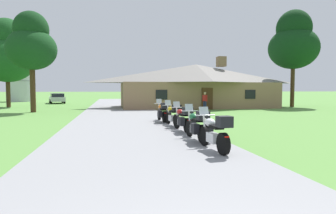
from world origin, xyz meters
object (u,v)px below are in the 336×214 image
Objects in this scene: motorcycle_white_nearest_to_camera at (215,133)px; tree_left_near at (32,44)px; motorcycle_green_second_in_row at (198,126)px; metal_silo_distant at (20,78)px; motorcycle_orange_farthest_in_row at (163,112)px; tree_right_of_lodge at (294,42)px; bystander_red_shirt_near_lodge at (205,100)px; motorcycle_yellow_fourth_in_row at (173,115)px; motorcycle_red_third_in_row at (184,119)px; parked_silver_suv_far_left at (57,98)px; tree_left_far at (7,53)px.

tree_left_near reaches higher than motorcycle_white_nearest_to_camera.
motorcycle_green_second_in_row is 44.62m from metal_silo_distant.
tree_left_near is (-9.46, 9.77, 5.16)m from motorcycle_orange_farthest_in_row.
motorcycle_green_second_in_row is 26.24m from tree_right_of_lodge.
metal_silo_distant is at bearing 147.68° from tree_right_of_lodge.
bystander_red_shirt_near_lodge reaches higher than motorcycle_orange_farthest_in_row.
metal_silo_distant reaches higher than motorcycle_white_nearest_to_camera.
motorcycle_yellow_fourth_in_row is 1.00× the size of motorcycle_orange_farthest_in_row.
bystander_red_shirt_near_lodge is at bearing 67.65° from motorcycle_green_second_in_row.
motorcycle_yellow_fourth_in_row is (-0.04, 2.09, 0.01)m from motorcycle_red_third_in_row.
motorcycle_orange_farthest_in_row is at bearing 90.28° from motorcycle_yellow_fourth_in_row.
tree_right_of_lodge is (16.77, 14.58, 6.53)m from motorcycle_yellow_fourth_in_row.
bystander_red_shirt_near_lodge is (5.33, 13.14, 0.34)m from motorcycle_red_third_in_row.
bystander_red_shirt_near_lodge is at bearing -162.79° from tree_right_of_lodge.
motorcycle_white_nearest_to_camera is at bearing -128.77° from tree_right_of_lodge.
motorcycle_white_nearest_to_camera is 18.22m from bystander_red_shirt_near_lodge.
tree_left_near is (-26.43, -2.86, -1.38)m from tree_right_of_lodge.
motorcycle_green_second_in_row is 16.46m from bystander_red_shirt_near_lodge.
motorcycle_red_third_in_row is 1.00× the size of motorcycle_yellow_fourth_in_row.
motorcycle_orange_farthest_in_row is 22.14m from tree_right_of_lodge.
parked_silver_suv_far_left is (-27.35, 13.55, -6.37)m from tree_right_of_lodge.
motorcycle_orange_farthest_in_row is at bearing -143.32° from tree_right_of_lodge.
motorcycle_yellow_fourth_in_row is 0.42× the size of parked_silver_suv_far_left.
bystander_red_shirt_near_lodge is 15.80m from tree_left_near.
tree_left_far is at bearing -78.15° from metal_silo_distant.
tree_left_near is 25.99m from metal_silo_distant.
tree_right_of_lodge reaches higher than motorcycle_red_third_in_row.
bystander_red_shirt_near_lodge is at bearing 62.63° from motorcycle_red_third_in_row.
motorcycle_red_third_in_row is 17.65m from tree_left_near.
parked_silver_suv_far_left is (7.09, -8.24, -3.07)m from metal_silo_distant.
tree_left_near is at bearing 131.23° from motorcycle_orange_farthest_in_row.
motorcycle_white_nearest_to_camera is at bearing -53.14° from bystander_red_shirt_near_lodge.
motorcycle_white_nearest_to_camera is 1.00× the size of motorcycle_orange_farthest_in_row.
motorcycle_orange_farthest_in_row is (-0.16, 8.29, -0.01)m from motorcycle_white_nearest_to_camera.
motorcycle_green_second_in_row is 0.22× the size of tree_left_far.
motorcycle_green_second_in_row is 0.42× the size of parked_silver_suv_far_left.
metal_silo_distant is (-17.71, 38.46, 3.24)m from motorcycle_red_third_in_row.
motorcycle_green_second_in_row is at bearing -66.65° from metal_silo_distant.
tree_left_far is at bearing 170.05° from tree_right_of_lodge.
motorcycle_orange_farthest_in_row is at bearing 88.35° from motorcycle_green_second_in_row.
parked_silver_suv_far_left reaches higher than motorcycle_yellow_fourth_in_row.
motorcycle_green_second_in_row and motorcycle_red_third_in_row have the same top height.
motorcycle_red_third_in_row is 14.19m from bystander_red_shirt_near_lodge.
tree_left_near is (-15.03, 0.67, 4.82)m from bystander_red_shirt_near_lodge.
parked_silver_suv_far_left is (-10.56, 32.62, 0.17)m from motorcycle_green_second_in_row.
tree_left_near is at bearing 119.81° from motorcycle_red_third_in_row.
bystander_red_shirt_near_lodge reaches higher than motorcycle_yellow_fourth_in_row.
motorcycle_green_second_in_row is at bearing -59.89° from tree_left_far.
motorcycle_red_third_in_row is 0.27× the size of metal_silo_distant.
tree_right_of_lodge is 1.11× the size of tree_left_far.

